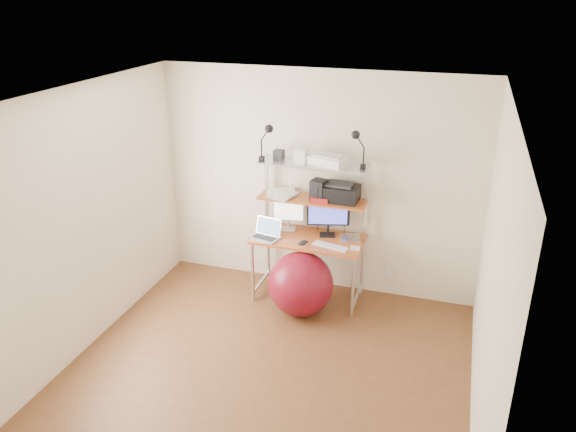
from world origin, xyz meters
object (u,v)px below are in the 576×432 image
Objects in this scene: monitor_black at (328,215)px; exercise_ball at (301,284)px; monitor_silver at (289,212)px; laptop at (267,233)px; printer at (339,192)px.

exercise_ball is (-0.17, -0.47, -0.62)m from monitor_black.
monitor_silver is at bearing 120.70° from exercise_ball.
laptop is 0.90m from printer.
monitor_black is at bearing -9.96° from monitor_silver.
laptop is at bearing -128.40° from monitor_silver.
monitor_black is at bearing 35.44° from laptop.
monitor_black is at bearing 70.59° from exercise_ball.
printer is at bearing -7.59° from monitor_silver.
laptop is at bearing -172.09° from monitor_black.
monitor_black is 0.29m from printer.
monitor_black is 0.70m from laptop.
monitor_silver is at bearing 72.09° from laptop.
monitor_black is 0.80m from exercise_ball.
monitor_silver is 0.83m from exercise_ball.
monitor_silver is 0.58× the size of exercise_ball.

